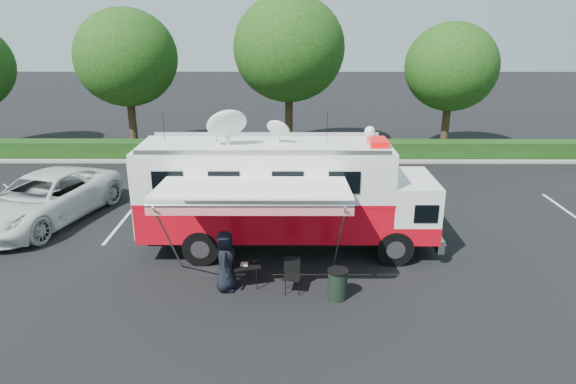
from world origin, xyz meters
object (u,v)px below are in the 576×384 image
command_truck (285,193)px  white_suv (47,221)px  folding_table (246,266)px  trash_bin (338,284)px

command_truck → white_suv: bearing=165.1°
command_truck → white_suv: (-9.39, 2.50, -2.02)m
folding_table → white_suv: bearing=148.3°
command_truck → trash_bin: (1.50, -3.28, -1.57)m
folding_table → trash_bin: trash_bin is taller
command_truck → folding_table: bearing=-113.8°
command_truck → white_suv: command_truck is taller
command_truck → white_suv: 9.93m
white_suv → folding_table: 9.71m
command_truck → folding_table: command_truck is taller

